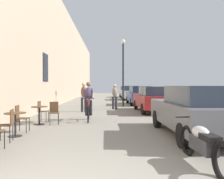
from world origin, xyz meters
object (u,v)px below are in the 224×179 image
(cafe_chair_mid_toward_wall, at_px, (20,117))
(parked_car_third, at_px, (139,95))
(parked_motorcycle, at_px, (203,145))
(pedestrian_near, at_px, (84,95))
(cafe_chair_far_toward_wall, at_px, (42,110))
(street_lamp, at_px, (123,64))
(cafe_chair_mid_toward_street, at_px, (8,123))
(parked_car_fifth, at_px, (126,91))
(cyclist_on_bicycle, at_px, (89,102))
(parked_car_second, at_px, (153,99))
(parked_car_nearest, at_px, (195,110))
(cafe_table_mid, at_px, (15,119))
(pedestrian_mid, at_px, (115,95))
(parked_car_fourth, at_px, (130,92))
(cafe_table_far, at_px, (39,111))
(cafe_chair_far_toward_street, at_px, (54,111))

(cafe_chair_mid_toward_wall, xyz_separation_m, parked_car_third, (5.51, 10.90, 0.26))
(parked_motorcycle, bearing_deg, pedestrian_near, 109.43)
(cafe_chair_far_toward_wall, bearing_deg, street_lamp, 60.69)
(cafe_chair_mid_toward_street, bearing_deg, cafe_chair_mid_toward_wall, 96.60)
(cafe_chair_mid_toward_wall, xyz_separation_m, parked_motorcycle, (4.71, -3.26, -0.11))
(cafe_chair_mid_toward_wall, relative_size, parked_car_fifth, 0.22)
(cafe_chair_mid_toward_street, xyz_separation_m, parked_car_fifth, (5.32, 24.02, 0.24))
(cafe_chair_mid_toward_street, height_order, parked_motorcycle, cafe_chair_mid_toward_street)
(cyclist_on_bicycle, relative_size, parked_car_second, 0.42)
(street_lamp, xyz_separation_m, parked_car_nearest, (1.49, -9.76, -2.31))
(street_lamp, relative_size, parked_car_second, 1.16)
(cafe_chair_far_toward_wall, distance_m, parked_car_second, 6.51)
(parked_car_second, distance_m, parked_motorcycle, 8.92)
(cafe_table_mid, height_order, pedestrian_mid, pedestrian_mid)
(pedestrian_mid, bearing_deg, pedestrian_near, -142.18)
(pedestrian_near, bearing_deg, parked_car_fourth, 71.06)
(cafe_chair_far_toward_wall, xyz_separation_m, pedestrian_near, (1.39, 3.77, 0.45))
(cafe_table_mid, xyz_separation_m, parked_car_third, (5.44, 11.53, 0.26))
(parked_car_second, bearing_deg, pedestrian_mid, 143.23)
(cafe_table_far, xyz_separation_m, parked_car_third, (5.31, 9.45, 0.26))
(parked_car_second, xyz_separation_m, parked_car_fourth, (-0.15, 11.56, 0.01))
(cyclist_on_bicycle, distance_m, street_lamp, 7.16)
(cafe_chair_mid_toward_wall, bearing_deg, cafe_table_mid, -83.12)
(cyclist_on_bicycle, xyz_separation_m, parked_car_third, (3.47, 8.35, -0.03))
(cyclist_on_bicycle, xyz_separation_m, parked_car_second, (3.52, 3.06, -0.04))
(cafe_table_mid, bearing_deg, pedestrian_near, 77.45)
(cafe_table_far, distance_m, parked_motorcycle, 6.52)
(cyclist_on_bicycle, height_order, street_lamp, street_lamp)
(cyclist_on_bicycle, bearing_deg, parked_car_second, 41.00)
(cyclist_on_bicycle, bearing_deg, cafe_table_far, -149.13)
(cafe_table_mid, bearing_deg, pedestrian_mid, 67.30)
(pedestrian_near, distance_m, parked_car_nearest, 7.67)
(cafe_table_far, bearing_deg, parked_car_nearest, -22.19)
(parked_car_fifth, bearing_deg, cyclist_on_bicycle, -99.64)
(cafe_table_far, distance_m, pedestrian_mid, 6.62)
(parked_car_fourth, bearing_deg, cafe_chair_mid_toward_wall, -107.48)
(parked_car_third, relative_size, parked_car_fourth, 0.99)
(cafe_chair_far_toward_street, xyz_separation_m, parked_car_fourth, (4.65, 15.64, 0.27))
(cafe_chair_mid_toward_street, xyz_separation_m, parked_car_third, (5.36, 12.21, 0.26))
(pedestrian_mid, height_order, parked_car_nearest, pedestrian_mid)
(cafe_chair_mid_toward_street, distance_m, parked_car_third, 13.34)
(cafe_table_mid, relative_size, parked_car_fifth, 0.17)
(street_lamp, height_order, parked_motorcycle, street_lamp)
(cafe_chair_far_toward_street, xyz_separation_m, street_lamp, (3.30, 7.51, 2.59))
(cafe_chair_mid_toward_wall, relative_size, cyclist_on_bicycle, 0.51)
(cyclist_on_bicycle, distance_m, parked_car_nearest, 4.80)
(cafe_chair_mid_toward_street, bearing_deg, parked_car_fourth, 74.12)
(cafe_chair_far_toward_street, bearing_deg, parked_car_fifth, 77.46)
(cafe_chair_mid_toward_street, distance_m, cafe_chair_far_toward_street, 2.90)
(cafe_chair_far_toward_street, distance_m, street_lamp, 8.60)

